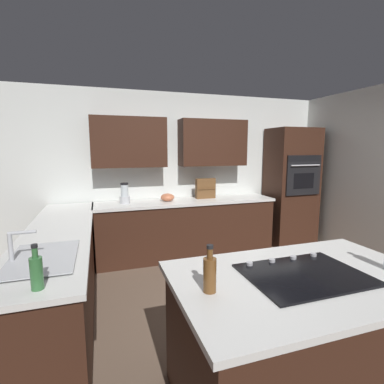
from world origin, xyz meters
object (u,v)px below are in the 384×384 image
(spice_rack, at_px, (205,188))
(mixing_bowl, at_px, (168,197))
(dish_soap_bottle, at_px, (36,272))
(oil_bottle, at_px, (210,273))
(blender, at_px, (125,195))
(wall_oven, at_px, (291,187))
(sink_unit, at_px, (42,258))
(cooktop, at_px, (304,274))

(spice_rack, bearing_deg, mixing_bowl, 4.20)
(spice_rack, xyz_separation_m, dish_soap_bottle, (2.02, 2.57, -0.06))
(spice_rack, height_order, oil_bottle, spice_rack)
(blender, height_order, dish_soap_bottle, blender)
(mixing_bowl, bearing_deg, blender, 0.00)
(mixing_bowl, relative_size, spice_rack, 0.65)
(mixing_bowl, distance_m, oil_bottle, 2.89)
(wall_oven, distance_m, dish_soap_bottle, 4.39)
(oil_bottle, bearing_deg, dish_soap_bottle, -19.80)
(dish_soap_bottle, bearing_deg, oil_bottle, 160.20)
(sink_unit, relative_size, cooktop, 0.92)
(dish_soap_bottle, bearing_deg, blender, -105.96)
(sink_unit, bearing_deg, dish_soap_bottle, 96.95)
(cooktop, distance_m, blender, 2.98)
(sink_unit, bearing_deg, blender, -110.91)
(dish_soap_bottle, bearing_deg, wall_oven, -145.57)
(blender, bearing_deg, cooktop, 107.19)
(blender, bearing_deg, dish_soap_bottle, 74.04)
(mixing_bowl, height_order, spice_rack, spice_rack)
(cooktop, relative_size, dish_soap_bottle, 2.79)
(dish_soap_bottle, distance_m, oil_bottle, 1.00)
(spice_rack, bearing_deg, dish_soap_bottle, 51.79)
(cooktop, xyz_separation_m, dish_soap_bottle, (1.60, -0.33, 0.10))
(spice_rack, bearing_deg, oil_bottle, 69.64)
(sink_unit, relative_size, spice_rack, 2.14)
(blender, distance_m, oil_bottle, 2.87)
(cooktop, xyz_separation_m, spice_rack, (-0.42, -2.90, 0.16))
(wall_oven, xyz_separation_m, mixing_bowl, (2.25, -0.04, -0.07))
(sink_unit, height_order, mixing_bowl, sink_unit)
(sink_unit, xyz_separation_m, cooktop, (-1.66, 0.81, -0.01))
(mixing_bowl, distance_m, dish_soap_bottle, 2.87)
(cooktop, height_order, blender, blender)
(wall_oven, bearing_deg, dish_soap_bottle, 34.43)
(blender, height_order, spice_rack, spice_rack)
(wall_oven, height_order, dish_soap_bottle, wall_oven)
(wall_oven, xyz_separation_m, spice_rack, (1.60, -0.08, 0.03))
(wall_oven, height_order, sink_unit, wall_oven)
(oil_bottle, bearing_deg, wall_oven, -133.51)
(cooktop, xyz_separation_m, blender, (0.88, -2.85, 0.12))
(blender, relative_size, oil_bottle, 1.11)
(wall_oven, height_order, oil_bottle, wall_oven)
(blender, relative_size, spice_rack, 0.94)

